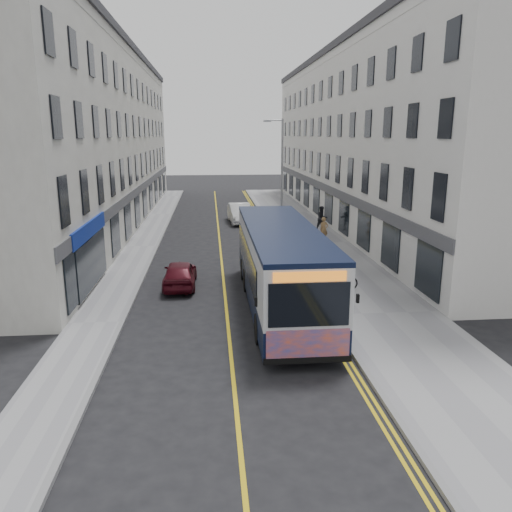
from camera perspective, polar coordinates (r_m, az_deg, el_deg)
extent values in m
plane|color=black|center=(20.62, -3.40, -6.18)|extent=(140.00, 140.00, 0.00)
cube|color=gray|center=(32.86, 6.84, 1.43)|extent=(4.50, 64.00, 0.12)
cube|color=gray|center=(32.45, -12.99, 1.01)|extent=(2.00, 64.00, 0.12)
cube|color=slate|center=(32.46, 2.95, 1.37)|extent=(0.18, 64.00, 0.13)
cube|color=slate|center=(32.32, -11.23, 1.06)|extent=(0.18, 64.00, 0.13)
cube|color=gold|center=(32.16, -4.13, 1.12)|extent=(0.12, 64.00, 0.01)
cube|color=gold|center=(32.42, 2.16, 1.24)|extent=(0.10, 64.00, 0.01)
cube|color=gold|center=(32.44, 2.51, 1.25)|extent=(0.10, 64.00, 0.01)
cube|color=silver|center=(42.14, 11.67, 12.78)|extent=(6.00, 46.00, 13.00)
cube|color=silver|center=(41.25, -17.48, 12.42)|extent=(6.00, 46.00, 13.00)
cylinder|color=gray|center=(33.86, 2.97, 8.62)|extent=(0.14, 0.14, 8.00)
cylinder|color=gray|center=(33.67, 2.18, 15.24)|extent=(1.00, 0.08, 0.08)
cube|color=gray|center=(33.61, 1.31, 15.17)|extent=(0.50, 0.18, 0.12)
cube|color=black|center=(20.59, 2.81, -3.69)|extent=(2.67, 11.76, 0.96)
cube|color=silver|center=(20.20, 2.86, 0.22)|extent=(2.67, 11.76, 1.92)
cube|color=black|center=(19.99, 2.89, 3.14)|extent=(2.69, 11.76, 0.17)
cube|color=black|center=(20.73, -1.11, -0.02)|extent=(0.04, 9.19, 1.23)
cube|color=black|center=(21.10, 6.26, 0.14)|extent=(0.04, 9.19, 1.23)
cube|color=black|center=(14.65, 6.09, -5.58)|extent=(2.41, 0.04, 1.34)
cube|color=#FB5415|center=(15.12, 5.97, -10.17)|extent=(2.51, 0.04, 1.02)
cube|color=orange|center=(14.38, 6.19, -2.38)|extent=(2.14, 0.04, 0.30)
cylinder|color=black|center=(17.26, 0.43, -8.32)|extent=(0.30, 1.07, 1.07)
cylinder|color=black|center=(17.65, 8.33, -7.97)|extent=(0.30, 1.07, 1.07)
cylinder|color=black|center=(22.80, -1.03, -2.78)|extent=(0.30, 1.07, 1.07)
cylinder|color=black|center=(23.09, 4.96, -2.61)|extent=(0.30, 1.07, 1.07)
cylinder|color=black|center=(24.64, -1.36, -1.51)|extent=(0.30, 1.07, 1.07)
cylinder|color=black|center=(24.92, 4.19, -1.37)|extent=(0.30, 1.07, 1.07)
imported|color=black|center=(22.93, 9.39, -2.72)|extent=(1.81, 0.68, 0.94)
imported|color=olive|center=(33.10, 7.77, 3.03)|extent=(0.66, 0.51, 1.62)
imported|color=black|center=(36.71, 7.55, 4.25)|extent=(1.01, 0.85, 1.83)
imported|color=silver|center=(40.63, -1.86, 4.91)|extent=(1.97, 4.80, 1.55)
imported|color=#470B15|center=(23.74, -8.68, -2.02)|extent=(1.53, 3.73, 1.27)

